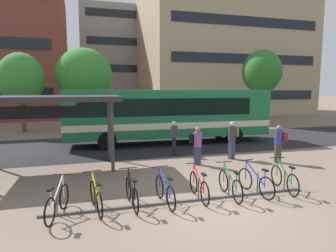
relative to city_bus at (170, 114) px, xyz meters
name	(u,v)px	position (x,y,z in m)	size (l,w,h in m)	color
ground	(214,208)	(-1.61, -9.67, -1.78)	(200.00, 200.00, 0.00)	#7A6656
bus_lane_asphalt	(144,144)	(-1.61, 0.00, -1.77)	(80.00, 7.20, 0.01)	#232326
city_bus	(170,114)	(0.00, 0.00, 0.00)	(12.10, 2.98, 3.20)	#196B3D
bike_rack	(183,199)	(-2.31, -9.03, -1.68)	(7.83, 0.19, 0.70)	#47474C
parked_bicycle_white_0	(57,203)	(-5.71, -9.05, -1.39)	(0.62, 1.68, 0.99)	black
parked_bicycle_yellow_1	(96,198)	(-4.74, -8.97, -1.39)	(0.52, 1.71, 0.99)	black
parked_bicycle_black_2	(132,193)	(-3.77, -8.92, -1.39)	(0.52, 1.72, 0.99)	black
parked_bicycle_blue_3	(165,191)	(-2.84, -9.02, -1.39)	(0.52, 1.72, 0.99)	black
parked_bicycle_red_4	(199,187)	(-1.76, -8.93, -1.39)	(0.52, 1.72, 0.99)	black
parked_bicycle_green_5	(230,185)	(-0.80, -9.05, -1.39)	(0.52, 1.72, 0.99)	black
parked_bicycle_blue_6	(256,182)	(0.09, -9.04, -1.39)	(0.52, 1.72, 0.99)	black
parked_bicycle_green_7	(284,179)	(1.16, -9.02, -1.39)	(0.52, 1.71, 0.99)	black
transit_shelter	(45,101)	(-6.42, -4.21, 1.01)	(5.92, 3.20, 2.99)	#38383D
commuter_olive_pack_0	(232,137)	(1.65, -4.66, -0.76)	(0.60, 0.49, 1.76)	#2D3851
commuter_black_pack_1	(197,143)	(-0.34, -5.19, -0.83)	(0.60, 0.56, 1.65)	#2D3851
commuter_red_pack_2	(174,135)	(-0.70, -3.06, -0.81)	(0.46, 0.59, 1.68)	black
commuter_maroon_pack_3	(279,141)	(3.30, -5.87, -0.81)	(0.60, 0.48, 1.68)	#47382D
street_tree_0	(21,79)	(-9.34, 7.30, 2.20)	(3.29, 3.29, 5.91)	brown
street_tree_1	(262,72)	(10.49, 6.41, 2.99)	(3.51, 3.51, 6.71)	brown
street_tree_2	(84,75)	(-4.85, 8.11, 2.60)	(4.46, 4.46, 6.52)	brown
building_right_wing	(222,20)	(13.36, 20.50, 10.73)	(20.87, 13.76, 25.00)	tan
building_centre_block	(126,62)	(2.19, 33.22, 5.98)	(14.73, 12.38, 15.51)	gray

